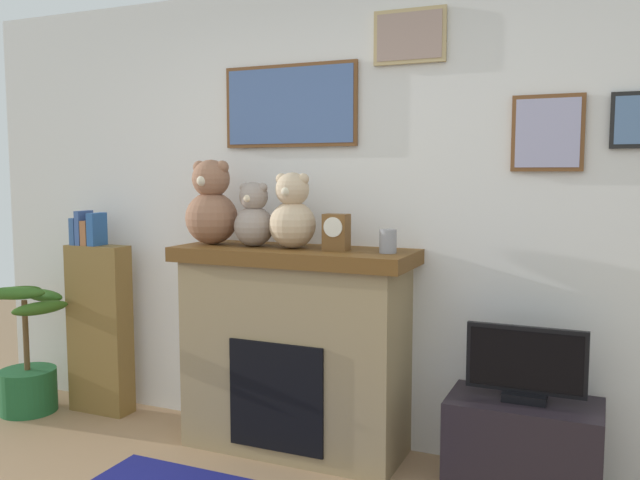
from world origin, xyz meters
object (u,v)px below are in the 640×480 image
Objects in this scene: candle_jar at (388,241)px; teddy_bear_cream at (292,214)px; mantel_clock at (336,232)px; bookshelf at (99,323)px; television at (526,366)px; teddy_bear_tan at (254,217)px; potted_plant at (26,363)px; tv_stand at (523,449)px; fireplace at (295,348)px; teddy_bear_brown at (211,206)px.

teddy_bear_cream is at bearing -179.94° from candle_jar.
bookshelf is at bearing 178.22° from mantel_clock.
bookshelf is 2.66m from television.
teddy_bear_tan is at bearing -2.49° from bookshelf.
mantel_clock is at bearing 4.26° from potted_plant.
mantel_clock is at bearing -0.18° from teddy_bear_cream.
tv_stand is 1.82m from teddy_bear_tan.
potted_plant is at bearing -154.07° from bookshelf.
bookshelf reaches higher than candle_jar.
teddy_bear_tan reaches higher than potted_plant.
tv_stand is 1.19m from candle_jar.
bookshelf reaches higher than fireplace.
teddy_bear_cream is at bearing 4.88° from potted_plant.
teddy_bear_cream reaches higher than fireplace.
teddy_bear_brown reaches higher than bookshelf.
mantel_clock is (-0.28, -0.00, 0.04)m from candle_jar.
television is 1.62m from teddy_bear_tan.
potted_plant is 2.10m from teddy_bear_cream.
teddy_bear_tan is (-1.48, 0.05, 1.06)m from tv_stand.
mantel_clock reaches higher than television.
mantel_clock is at bearing -0.10° from teddy_bear_tan.
tv_stand is at bearing -1.90° from teddy_bear_tan.
potted_plant is at bearing -175.12° from teddy_bear_cream.
teddy_bear_brown is (-1.76, 0.05, 1.12)m from tv_stand.
teddy_bear_brown reaches higher than tv_stand.
mantel_clock is 0.54× the size of teddy_bear_tan.
tv_stand is 1.65m from teddy_bear_cream.
potted_plant is at bearing -176.21° from candle_jar.
fireplace is 1.24m from television.
mantel_clock is 0.50m from teddy_bear_tan.
teddy_bear_cream is (0.24, -0.00, 0.02)m from teddy_bear_tan.
tv_stand is 2.08m from teddy_bear_brown.
potted_plant is 3.10m from television.
candle_jar is 0.34× the size of teddy_bear_tan.
bookshelf reaches higher than potted_plant.
bookshelf is (-1.41, 0.03, 0.01)m from fireplace.
teddy_bear_cream is (-1.24, 0.05, 0.68)m from television.
fireplace is at bearing 2.03° from teddy_bear_brown.
mantel_clock is at bearing 177.20° from tv_stand.
fireplace is 2.76× the size of teddy_bear_brown.
teddy_bear_cream is (0.52, 0.00, -0.03)m from teddy_bear_brown.
fireplace is at bearing 175.73° from mantel_clock.
candle_jar is at bearing 175.95° from tv_stand.
fireplace is at bearing 4.32° from teddy_bear_tan.
teddy_bear_cream is at bearing -2.07° from bookshelf.
potted_plant is 2.54m from candle_jar.
television is 1.34× the size of teddy_bear_cream.
tv_stand is 1.97× the size of teddy_bear_tan.
teddy_bear_tan is (-0.78, -0.00, 0.10)m from candle_jar.
tv_stand is 1.72× the size of teddy_bear_cream.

